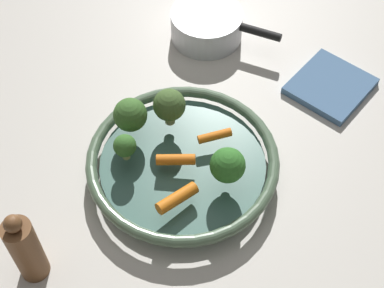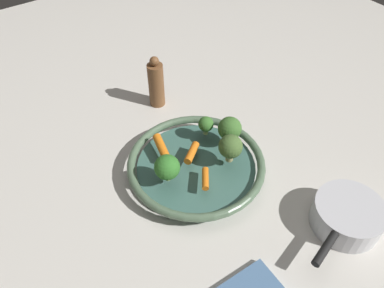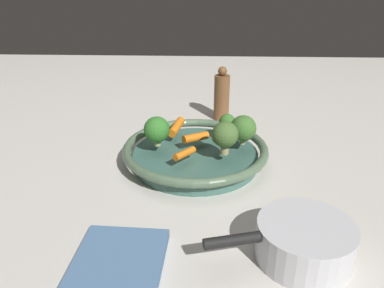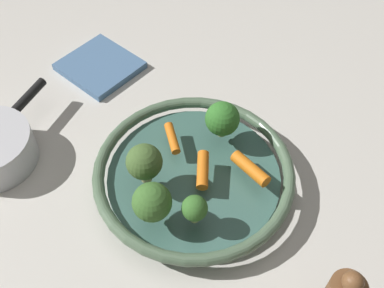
{
  "view_description": "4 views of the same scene",
  "coord_description": "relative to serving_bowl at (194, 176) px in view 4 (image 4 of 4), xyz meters",
  "views": [
    {
      "loc": [
        -0.41,
        -0.34,
        0.78
      ],
      "look_at": [
        0.02,
        -0.0,
        0.06
      ],
      "focal_mm": 53.1,
      "sensor_mm": 36.0,
      "label": 1
    },
    {
      "loc": [
        0.46,
        -0.34,
        0.68
      ],
      "look_at": [
        -0.03,
        0.01,
        0.07
      ],
      "focal_mm": 35.16,
      "sensor_mm": 36.0,
      "label": 2
    },
    {
      "loc": [
        0.73,
        0.02,
        0.39
      ],
      "look_at": [
        0.03,
        -0.01,
        0.06
      ],
      "focal_mm": 35.16,
      "sensor_mm": 36.0,
      "label": 3
    },
    {
      "loc": [
        -0.26,
        0.33,
        0.62
      ],
      "look_at": [
        0.01,
        -0.01,
        0.09
      ],
      "focal_mm": 43.12,
      "sensor_mm": 36.0,
      "label": 4
    }
  ],
  "objects": [
    {
      "name": "baby_carrot_left",
      "position": [
        -0.02,
        0.0,
        0.03
      ],
      "size": [
        0.05,
        0.06,
        0.02
      ],
      "primitive_type": "cylinder",
      "rotation": [
        1.51,
        0.0,
        0.63
      ],
      "color": "orange",
      "rests_on": "serving_bowl"
    },
    {
      "name": "serving_bowl",
      "position": [
        0.0,
        0.0,
        0.0
      ],
      "size": [
        0.31,
        0.31,
        0.05
      ],
      "color": "#3D665B",
      "rests_on": "ground_plane"
    },
    {
      "name": "broccoli_floret_large",
      "position": [
        0.01,
        -0.08,
        0.06
      ],
      "size": [
        0.06,
        0.06,
        0.06
      ],
      "color": "#97A966",
      "rests_on": "serving_bowl"
    },
    {
      "name": "broccoli_floret_mid",
      "position": [
        0.04,
        0.06,
        0.06
      ],
      "size": [
        0.05,
        0.05,
        0.07
      ],
      "color": "tan",
      "rests_on": "serving_bowl"
    },
    {
      "name": "ground_plane",
      "position": [
        0.0,
        0.0,
        -0.02
      ],
      "size": [
        2.23,
        2.23,
        0.0
      ],
      "primitive_type": "plane",
      "color": "beige"
    },
    {
      "name": "broccoli_floret_small",
      "position": [
        -0.01,
        0.1,
        0.06
      ],
      "size": [
        0.06,
        0.06,
        0.06
      ],
      "color": "tan",
      "rests_on": "serving_bowl"
    },
    {
      "name": "baby_carrot_back",
      "position": [
        -0.07,
        -0.05,
        0.03
      ],
      "size": [
        0.07,
        0.04,
        0.03
      ],
      "primitive_type": "cylinder",
      "rotation": [
        1.48,
        0.0,
        4.48
      ],
      "color": "orange",
      "rests_on": "serving_bowl"
    },
    {
      "name": "baby_carrot_center",
      "position": [
        0.06,
        -0.02,
        0.03
      ],
      "size": [
        0.05,
        0.05,
        0.02
      ],
      "primitive_type": "cylinder",
      "rotation": [
        1.62,
        0.0,
        4.07
      ],
      "color": "orange",
      "rests_on": "serving_bowl"
    },
    {
      "name": "dish_towel",
      "position": [
        0.32,
        -0.1,
        -0.02
      ],
      "size": [
        0.14,
        0.13,
        0.01
      ],
      "primitive_type": "cube",
      "rotation": [
        0.0,
        0.0,
        -0.04
      ],
      "color": "#4C7099",
      "rests_on": "ground_plane"
    },
    {
      "name": "broccoli_floret_edge",
      "position": [
        -0.06,
        0.07,
        0.05
      ],
      "size": [
        0.04,
        0.04,
        0.05
      ],
      "color": "#9CA466",
      "rests_on": "serving_bowl"
    }
  ]
}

